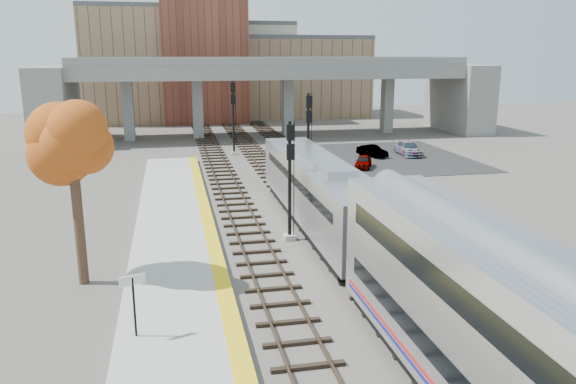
{
  "coord_description": "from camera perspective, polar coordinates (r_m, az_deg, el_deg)",
  "views": [
    {
      "loc": [
        -7.19,
        -23.17,
        10.02
      ],
      "look_at": [
        -1.01,
        6.4,
        2.5
      ],
      "focal_mm": 35.0,
      "sensor_mm": 36.0,
      "label": 1
    }
  ],
  "objects": [
    {
      "name": "ground",
      "position": [
        26.25,
        5.08,
        -8.52
      ],
      "size": [
        160.0,
        160.0,
        0.0
      ],
      "primitive_type": "plane",
      "color": "#47423D",
      "rests_on": "ground"
    },
    {
      "name": "platform",
      "position": [
        25.18,
        -11.13,
        -9.32
      ],
      "size": [
        4.5,
        60.0,
        0.35
      ],
      "primitive_type": "cube",
      "color": "#9E9E99",
      "rests_on": "ground"
    },
    {
      "name": "yellow_strip",
      "position": [
        25.18,
        -6.78,
        -8.7
      ],
      "size": [
        0.7,
        60.0,
        0.01
      ],
      "primitive_type": "cube",
      "color": "yellow",
      "rests_on": "platform"
    },
    {
      "name": "tracks",
      "position": [
        37.91,
        1.0,
        -1.23
      ],
      "size": [
        10.7,
        95.0,
        0.25
      ],
      "color": "black",
      "rests_on": "ground"
    },
    {
      "name": "overpass",
      "position": [
        69.37,
        -1.74,
        10.49
      ],
      "size": [
        54.0,
        12.0,
        9.5
      ],
      "color": "slate",
      "rests_on": "ground"
    },
    {
      "name": "buildings_far",
      "position": [
        90.17,
        -6.57,
        12.53
      ],
      "size": [
        43.0,
        21.0,
        20.6
      ],
      "color": "#947156",
      "rests_on": "ground"
    },
    {
      "name": "parking_lot",
      "position": [
        56.28,
        10.55,
        3.51
      ],
      "size": [
        14.0,
        18.0,
        0.04
      ],
      "primitive_type": "cube",
      "color": "black",
      "rests_on": "ground"
    },
    {
      "name": "locomotive",
      "position": [
        32.56,
        3.12,
        0.2
      ],
      "size": [
        3.02,
        19.05,
        4.1
      ],
      "color": "#A8AAB2",
      "rests_on": "ground"
    },
    {
      "name": "signal_mast_near",
      "position": [
        30.1,
        0.19,
        0.76
      ],
      "size": [
        0.6,
        0.64,
        6.53
      ],
      "color": "#9E9E99",
      "rests_on": "ground"
    },
    {
      "name": "signal_mast_mid",
      "position": [
        42.96,
        2.07,
        5.25
      ],
      "size": [
        0.6,
        0.64,
        7.06
      ],
      "color": "#9E9E99",
      "rests_on": "ground"
    },
    {
      "name": "signal_mast_far",
      "position": [
        56.42,
        -5.57,
        7.48
      ],
      "size": [
        0.6,
        0.64,
        7.34
      ],
      "color": "#9E9E99",
      "rests_on": "ground"
    },
    {
      "name": "station_sign",
      "position": [
        20.33,
        -15.44,
        -9.86
      ],
      "size": [
        0.87,
        0.34,
        2.27
      ],
      "rotation": [
        0.0,
        0.0,
        0.33
      ],
      "color": "black",
      "rests_on": "platform"
    },
    {
      "name": "tree",
      "position": [
        25.38,
        -21.14,
        4.52
      ],
      "size": [
        3.6,
        3.6,
        8.44
      ],
      "color": "#382619",
      "rests_on": "ground"
    },
    {
      "name": "car_a",
      "position": [
        50.37,
        7.66,
        3.07
      ],
      "size": [
        2.58,
        3.54,
        1.12
      ],
      "primitive_type": "imported",
      "rotation": [
        0.0,
        0.0,
        -0.43
      ],
      "color": "#99999E",
      "rests_on": "parking_lot"
    },
    {
      "name": "car_b",
      "position": [
        55.98,
        8.56,
        4.14
      ],
      "size": [
        2.49,
        3.63,
        1.13
      ],
      "primitive_type": "imported",
      "rotation": [
        0.0,
        0.0,
        0.42
      ],
      "color": "#99999E",
      "rests_on": "parking_lot"
    },
    {
      "name": "car_c",
      "position": [
        57.57,
        12.11,
        4.35
      ],
      "size": [
        2.14,
        4.68,
        1.33
      ],
      "primitive_type": "imported",
      "rotation": [
        0.0,
        0.0,
        -0.06
      ],
      "color": "#99999E",
      "rests_on": "parking_lot"
    }
  ]
}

